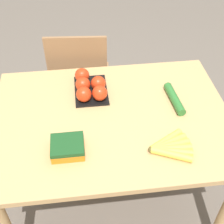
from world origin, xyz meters
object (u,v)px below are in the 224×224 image
at_px(tomato_pack, 90,87).
at_px(cucumber_near, 174,99).
at_px(carrot_bag, 67,147).
at_px(chair, 80,81).
at_px(banana_bunch, 170,147).

height_order(tomato_pack, cucumber_near, tomato_pack).
distance_m(tomato_pack, carrot_bag, 0.43).
xyz_separation_m(chair, tomato_pack, (0.05, -0.46, 0.31)).
height_order(chair, tomato_pack, chair).
bearing_deg(banana_bunch, carrot_bag, 174.45).
relative_size(carrot_bag, cucumber_near, 0.64).
bearing_deg(tomato_pack, chair, 96.24).
bearing_deg(cucumber_near, tomato_pack, 163.74).
bearing_deg(carrot_bag, banana_bunch, -5.55).
height_order(banana_bunch, tomato_pack, tomato_pack).
distance_m(banana_bunch, cucumber_near, 0.34).
xyz_separation_m(banana_bunch, carrot_bag, (-0.46, 0.04, 0.02)).
bearing_deg(cucumber_near, banana_bunch, -108.77).
distance_m(chair, cucumber_near, 0.82).
height_order(carrot_bag, cucumber_near, carrot_bag).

